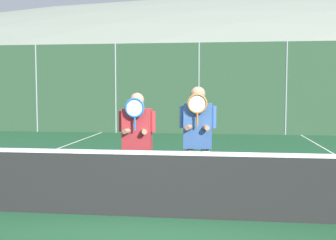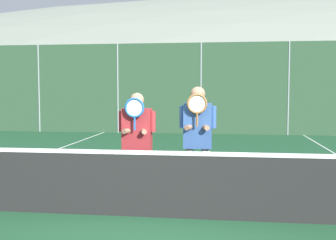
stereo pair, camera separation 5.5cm
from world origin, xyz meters
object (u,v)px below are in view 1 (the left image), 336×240
Objects in this scene: player_center_left at (198,135)px; car_left_of_center at (167,109)px; car_center at (286,108)px; player_leftmost at (137,138)px; car_far_left at (61,109)px.

player_center_left is 12.22m from car_left_of_center.
player_center_left is 12.72m from car_center.
player_center_left is at bearing -80.61° from car_left_of_center.
player_leftmost is at bearing -84.94° from car_left_of_center.
car_left_of_center is (-1.07, 12.12, -0.14)m from player_leftmost.
car_far_left is at bearing 119.85° from player_center_left.
car_center is at bearing 2.67° from car_far_left.
player_center_left is 0.44× the size of car_far_left.
car_center reaches higher than car_far_left.
player_center_left is 0.42× the size of car_left_of_center.
player_center_left is (0.92, 0.07, 0.05)m from player_leftmost.
player_leftmost is at bearing -108.16° from car_center.
player_leftmost is 13.30m from car_far_left.
car_far_left is at bearing -177.33° from car_center.
car_left_of_center is at bearing 95.06° from player_leftmost.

